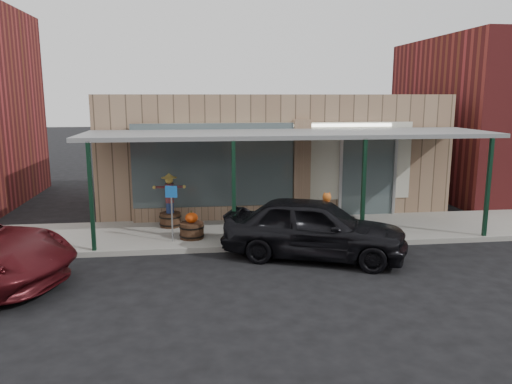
{
  "coord_description": "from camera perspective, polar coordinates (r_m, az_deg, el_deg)",
  "views": [
    {
      "loc": [
        -2.87,
        -10.91,
        4.15
      ],
      "look_at": [
        -1.14,
        2.6,
        1.52
      ],
      "focal_mm": 35.0,
      "sensor_mm": 36.0,
      "label": 1
    }
  ],
  "objects": [
    {
      "name": "barrel_pumpkin",
      "position": [
        14.38,
        -7.35,
        -4.15
      ],
      "size": [
        0.71,
        0.71,
        0.8
      ],
      "rotation": [
        0.0,
        0.0,
        -0.05
      ],
      "color": "#482C1C",
      "rests_on": "sidewalk"
    },
    {
      "name": "sidewalk",
      "position": [
        15.35,
        3.77,
        -4.5
      ],
      "size": [
        40.0,
        3.2,
        0.15
      ],
      "primitive_type": "cube",
      "color": "gray",
      "rests_on": "ground"
    },
    {
      "name": "parked_sedan",
      "position": [
        13.0,
        6.69,
        -4.09
      ],
      "size": [
        5.05,
        3.49,
        1.6
      ],
      "rotation": [
        0.0,
        0.0,
        1.19
      ],
      "color": "black",
      "rests_on": "ground"
    },
    {
      "name": "block_buildings_near",
      "position": [
        20.7,
        6.43,
        9.79
      ],
      "size": [
        61.0,
        8.0,
        8.0
      ],
      "color": "maroon",
      "rests_on": "ground"
    },
    {
      "name": "awning",
      "position": [
        14.8,
        3.94,
        6.48
      ],
      "size": [
        12.0,
        3.0,
        3.04
      ],
      "color": "slate",
      "rests_on": "ground"
    },
    {
      "name": "handicap_sign",
      "position": [
        13.95,
        -9.62,
        -1.58
      ],
      "size": [
        0.33,
        0.08,
        1.58
      ],
      "rotation": [
        0.0,
        0.0,
        -0.19
      ],
      "color": "gray",
      "rests_on": "sidewalk"
    },
    {
      "name": "ground",
      "position": [
        12.02,
        7.08,
        -9.36
      ],
      "size": [
        120.0,
        120.0,
        0.0
      ],
      "primitive_type": "plane",
      "color": "black",
      "rests_on": "ground"
    },
    {
      "name": "storefront",
      "position": [
        19.4,
        1.26,
        4.83
      ],
      "size": [
        12.0,
        6.25,
        4.2
      ],
      "color": "#907258",
      "rests_on": "ground"
    },
    {
      "name": "barrel_scarecrow",
      "position": [
        15.69,
        -9.81,
        -1.88
      ],
      "size": [
        1.02,
        0.7,
        1.68
      ],
      "rotation": [
        0.0,
        0.0,
        -0.08
      ],
      "color": "#482C1C",
      "rests_on": "sidewalk"
    }
  ]
}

